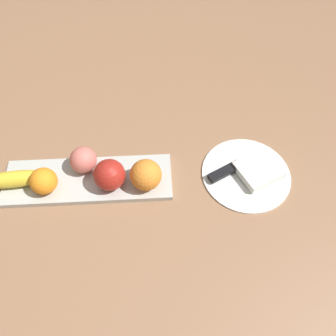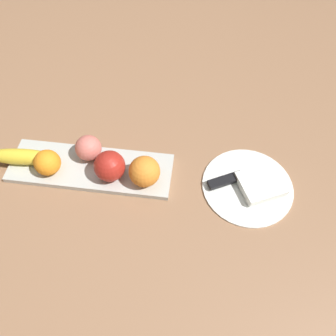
{
  "view_description": "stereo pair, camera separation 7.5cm",
  "coord_description": "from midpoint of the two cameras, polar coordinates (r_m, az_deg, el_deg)",
  "views": [
    {
      "loc": [
        0.12,
        -0.44,
        0.67
      ],
      "look_at": [
        0.15,
        -0.02,
        0.05
      ],
      "focal_mm": 33.6,
      "sensor_mm": 36.0,
      "label": 1
    },
    {
      "loc": [
        0.2,
        -0.43,
        0.67
      ],
      "look_at": [
        0.15,
        -0.02,
        0.05
      ],
      "focal_mm": 33.6,
      "sensor_mm": 36.0,
      "label": 2
    }
  ],
  "objects": [
    {
      "name": "dinner_plate",
      "position": [
        0.8,
        16.86,
        -3.27
      ],
      "size": [
        0.22,
        0.22,
        0.01
      ],
      "primitive_type": "cylinder",
      "color": "white",
      "rests_on": "ground_plane"
    },
    {
      "name": "orange_near_apple",
      "position": [
        0.73,
        -1.4,
        -0.85
      ],
      "size": [
        0.07,
        0.07,
        0.07
      ],
      "primitive_type": "sphere",
      "color": "orange",
      "rests_on": "fruit_tray"
    },
    {
      "name": "apple",
      "position": [
        0.75,
        -7.77,
        0.14
      ],
      "size": [
        0.08,
        0.08,
        0.08
      ],
      "primitive_type": "sphere",
      "color": "#A9241B",
      "rests_on": "fruit_tray"
    },
    {
      "name": "peach",
      "position": [
        0.8,
        -11.66,
        3.39
      ],
      "size": [
        0.07,
        0.07,
        0.07
      ],
      "primitive_type": "sphere",
      "color": "#D56E61",
      "rests_on": "fruit_tray"
    },
    {
      "name": "ground_plane",
      "position": [
        0.81,
        -7.49,
        0.36
      ],
      "size": [
        2.4,
        2.4,
        0.0
      ],
      "primitive_type": "plane",
      "color": "#906749"
    },
    {
      "name": "orange_near_banana",
      "position": [
        0.8,
        -18.58,
        0.74
      ],
      "size": [
        0.06,
        0.06,
        0.06
      ],
      "primitive_type": "sphere",
      "color": "orange",
      "rests_on": "fruit_tray"
    },
    {
      "name": "fruit_tray",
      "position": [
        0.81,
        -11.27,
        -0.22
      ],
      "size": [
        0.41,
        0.13,
        0.02
      ],
      "primitive_type": "cube",
      "color": "#BABEB9",
      "rests_on": "ground_plane"
    },
    {
      "name": "folded_napkin",
      "position": [
        0.8,
        19.04,
        -2.92
      ],
      "size": [
        0.13,
        0.12,
        0.02
      ],
      "primitive_type": "cube",
      "rotation": [
        0.0,
        0.0,
        0.44
      ],
      "color": "white",
      "rests_on": "dinner_plate"
    },
    {
      "name": "banana",
      "position": [
        0.84,
        -22.82,
        1.71
      ],
      "size": [
        0.19,
        0.05,
        0.04
      ],
      "primitive_type": "ellipsoid",
      "rotation": [
        0.0,
        0.0,
        3.21
      ],
      "color": "yellow",
      "rests_on": "fruit_tray"
    },
    {
      "name": "knife",
      "position": [
        0.79,
        14.08,
        -2.09
      ],
      "size": [
        0.17,
        0.1,
        0.01
      ],
      "rotation": [
        0.0,
        0.0,
        0.47
      ],
      "color": "silver",
      "rests_on": "dinner_plate"
    }
  ]
}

